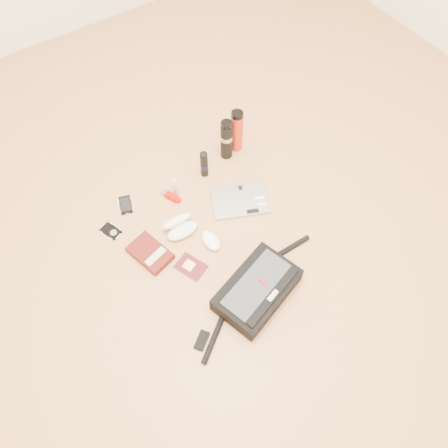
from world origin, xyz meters
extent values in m
plane|color=#BD814E|center=(0.00, 0.00, 0.00)|extent=(4.00, 4.00, 0.00)
cube|color=black|center=(-0.05, -0.29, 0.05)|extent=(0.44, 0.34, 0.09)
cube|color=#31343A|center=(-0.05, -0.30, 0.10)|extent=(0.38, 0.26, 0.01)
cube|color=black|center=(-0.03, -0.37, 0.10)|extent=(0.34, 0.14, 0.01)
cube|color=beige|center=(-0.03, -0.37, 0.10)|extent=(0.06, 0.04, 0.01)
cube|color=#B41100|center=(-0.02, -0.29, 0.10)|extent=(0.02, 0.05, 0.01)
cylinder|color=black|center=(-0.32, -0.35, 0.01)|extent=(0.21, 0.16, 0.03)
cylinder|color=black|center=(0.22, -0.19, 0.01)|extent=(0.24, 0.03, 0.03)
cube|color=black|center=(-0.37, -0.33, 0.01)|extent=(0.09, 0.08, 0.02)
cube|color=#A8A8AA|center=(0.18, 0.17, 0.01)|extent=(0.34, 0.30, 0.02)
cube|color=black|center=(0.23, 0.23, 0.02)|extent=(0.03, 0.03, 0.00)
cube|color=white|center=(0.27, 0.12, 0.02)|extent=(0.05, 0.04, 0.01)
cube|color=white|center=(0.26, 0.09, 0.02)|extent=(0.05, 0.03, 0.01)
cube|color=black|center=(0.19, 0.08, 0.02)|extent=(0.06, 0.04, 0.01)
cube|color=#4A100C|center=(-0.35, 0.16, 0.02)|extent=(0.18, 0.23, 0.04)
cube|color=beige|center=(-0.29, 0.18, 0.02)|extent=(0.05, 0.19, 0.03)
cube|color=beige|center=(-0.34, 0.12, 0.04)|extent=(0.12, 0.06, 0.00)
cube|color=#4B0E1B|center=(-0.23, 0.00, 0.00)|extent=(0.15, 0.17, 0.01)
cube|color=gold|center=(-0.23, 0.01, 0.01)|extent=(0.07, 0.07, 0.00)
ellipsoid|color=white|center=(-0.08, 0.05, 0.02)|extent=(0.08, 0.13, 0.04)
ellipsoid|color=white|center=(-0.16, 0.18, 0.02)|extent=(0.17, 0.09, 0.05)
ellipsoid|color=white|center=(-0.16, 0.23, 0.04)|extent=(0.17, 0.09, 0.09)
ellipsoid|color=black|center=(-0.20, 0.18, 0.03)|extent=(0.04, 0.03, 0.01)
ellipsoid|color=black|center=(-0.13, 0.18, 0.03)|extent=(0.04, 0.03, 0.01)
cylinder|color=black|center=(-0.16, 0.18, 0.03)|extent=(0.03, 0.01, 0.01)
cube|color=black|center=(-0.46, 0.38, 0.01)|extent=(0.09, 0.12, 0.01)
cylinder|color=#A8A8AA|center=(-0.45, 0.37, 0.01)|extent=(0.04, 0.04, 0.00)
torus|color=white|center=(-0.46, 0.38, 0.01)|extent=(0.11, 0.11, 0.01)
cube|color=black|center=(-0.32, 0.48, 0.00)|extent=(0.09, 0.12, 0.01)
cube|color=black|center=(-0.32, 0.48, 0.01)|extent=(0.08, 0.10, 0.00)
torus|color=silver|center=(-0.32, 0.48, 0.01)|extent=(0.11, 0.11, 0.01)
cube|color=#B00800|center=(-0.10, 0.39, 0.02)|extent=(0.06, 0.07, 0.03)
cube|color=#B10B00|center=(-0.08, 0.35, 0.02)|extent=(0.03, 0.03, 0.02)
cylinder|color=#9F9FA1|center=(-0.12, 0.43, 0.02)|extent=(0.04, 0.05, 0.02)
cylinder|color=#98BECC|center=(-0.06, 0.41, 0.04)|extent=(0.03, 0.03, 0.08)
cylinder|color=silver|center=(-0.06, 0.41, 0.09)|extent=(0.02, 0.02, 0.02)
cylinder|color=white|center=(-0.06, 0.41, 0.10)|extent=(0.01, 0.01, 0.01)
cylinder|color=black|center=(0.13, 0.43, 0.08)|extent=(0.05, 0.05, 0.17)
cylinder|color=black|center=(0.13, 0.43, 0.06)|extent=(0.05, 0.05, 0.03)
ellipsoid|color=black|center=(0.13, 0.43, 0.17)|extent=(0.05, 0.05, 0.02)
cylinder|color=black|center=(0.30, 0.48, 0.11)|extent=(0.07, 0.07, 0.23)
cylinder|color=#9E9EA1|center=(0.30, 0.48, 0.14)|extent=(0.07, 0.07, 0.03)
cylinder|color=black|center=(0.30, 0.48, 0.24)|extent=(0.06, 0.06, 0.02)
cylinder|color=#B12916|center=(0.38, 0.49, 0.12)|extent=(0.08, 0.08, 0.24)
cylinder|color=black|center=(0.38, 0.49, 0.25)|extent=(0.08, 0.08, 0.02)
camera|label=1|loc=(-0.60, -0.85, 1.88)|focal=35.00mm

